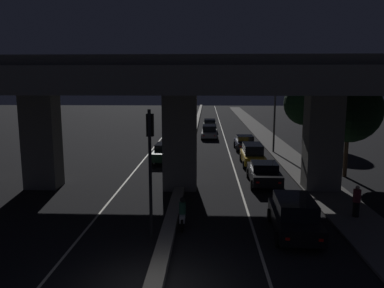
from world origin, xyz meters
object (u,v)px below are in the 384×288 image
(car_taxi_yellow_third, at_px, (252,154))
(car_black_second, at_px, (264,173))
(car_silver_fifth, at_px, (209,131))
(pedestrian_on_sidewalk, at_px, (357,201))
(traffic_light_left_of_median, at_px, (150,152))
(car_black_lead, at_px, (294,215))
(car_dark_blue_fourth, at_px, (245,142))
(car_black_second_oncoming, at_px, (172,135))
(car_dark_green_sixth, at_px, (210,125))
(motorcycle_white_filtering_near, at_px, (182,215))
(street_lamp, at_px, (272,99))
(car_dark_green_lead_oncoming, at_px, (165,152))

(car_taxi_yellow_third, bearing_deg, car_black_second, -179.27)
(car_silver_fifth, height_order, pedestrian_on_sidewalk, pedestrian_on_sidewalk)
(car_black_second, bearing_deg, traffic_light_left_of_median, 146.53)
(car_black_lead, height_order, car_dark_blue_fourth, car_black_lead)
(car_black_lead, relative_size, car_black_second_oncoming, 0.93)
(car_dark_green_sixth, distance_m, motorcycle_white_filtering_near, 35.56)
(street_lamp, bearing_deg, car_dark_green_lead_oncoming, -156.32)
(car_black_second, relative_size, car_dark_green_sixth, 1.19)
(street_lamp, relative_size, car_black_second_oncoming, 1.85)
(car_black_lead, distance_m, motorcycle_white_filtering_near, 5.08)
(car_dark_blue_fourth, bearing_deg, car_dark_green_lead_oncoming, 127.51)
(car_taxi_yellow_third, height_order, car_dark_green_lead_oncoming, car_taxi_yellow_third)
(traffic_light_left_of_median, bearing_deg, pedestrian_on_sidewalk, 14.80)
(car_dark_green_sixth, bearing_deg, car_dark_green_lead_oncoming, 169.28)
(car_black_lead, height_order, car_black_second_oncoming, car_black_lead)
(car_dark_green_lead_oncoming, bearing_deg, car_dark_blue_fourth, 129.99)
(car_dark_green_sixth, bearing_deg, car_taxi_yellow_third, -171.03)
(car_black_second, distance_m, car_taxi_yellow_third, 5.88)
(car_black_second, distance_m, car_black_second_oncoming, 18.96)
(car_silver_fifth, height_order, car_black_second_oncoming, car_silver_fifth)
(car_dark_green_sixth, bearing_deg, pedestrian_on_sidewalk, -168.15)
(motorcycle_white_filtering_near, bearing_deg, traffic_light_left_of_median, 129.74)
(car_black_second, distance_m, car_dark_green_sixth, 27.83)
(street_lamp, bearing_deg, car_black_second, -101.60)
(traffic_light_left_of_median, height_order, car_black_lead, traffic_light_left_of_median)
(car_silver_fifth, height_order, car_dark_green_sixth, car_dark_green_sixth)
(car_dark_blue_fourth, distance_m, motorcycle_white_filtering_near, 21.29)
(car_black_second, bearing_deg, motorcycle_white_filtering_near, 149.16)
(car_dark_green_lead_oncoming, bearing_deg, car_black_second, 48.47)
(car_black_second, xyz_separation_m, pedestrian_on_sidewalk, (3.61, -6.42, 0.14))
(car_silver_fifth, relative_size, car_dark_green_sixth, 1.19)
(car_black_second, distance_m, car_silver_fifth, 21.15)
(car_black_second, bearing_deg, car_dark_blue_fourth, 1.33)
(traffic_light_left_of_median, xyz_separation_m, street_lamp, (8.54, 20.22, 1.40))
(car_dark_green_sixth, bearing_deg, street_lamp, -160.57)
(car_dark_blue_fourth, height_order, car_dark_green_lead_oncoming, car_dark_green_lead_oncoming)
(car_dark_green_lead_oncoming, bearing_deg, motorcycle_white_filtering_near, 10.97)
(pedestrian_on_sidewalk, bearing_deg, car_taxi_yellow_third, 106.64)
(street_lamp, distance_m, car_dark_green_lead_oncoming, 11.49)
(pedestrian_on_sidewalk, bearing_deg, car_dark_blue_fourth, 100.70)
(car_dark_blue_fourth, xyz_separation_m, motorcycle_white_filtering_near, (-4.93, -20.71, -0.14))
(car_dark_blue_fourth, bearing_deg, car_black_second_oncoming, 59.20)
(car_taxi_yellow_third, height_order, car_dark_green_sixth, car_taxi_yellow_third)
(car_silver_fifth, relative_size, car_dark_green_lead_oncoming, 1.04)
(car_silver_fifth, distance_m, car_black_second_oncoming, 5.57)
(car_dark_green_sixth, xyz_separation_m, car_black_second_oncoming, (-4.37, -10.34, -0.06))
(car_black_lead, distance_m, car_dark_blue_fourth, 21.26)
(traffic_light_left_of_median, height_order, car_silver_fifth, traffic_light_left_of_median)
(traffic_light_left_of_median, bearing_deg, car_taxi_yellow_third, 67.50)
(car_black_lead, xyz_separation_m, car_black_second, (-0.08, 8.46, -0.10))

